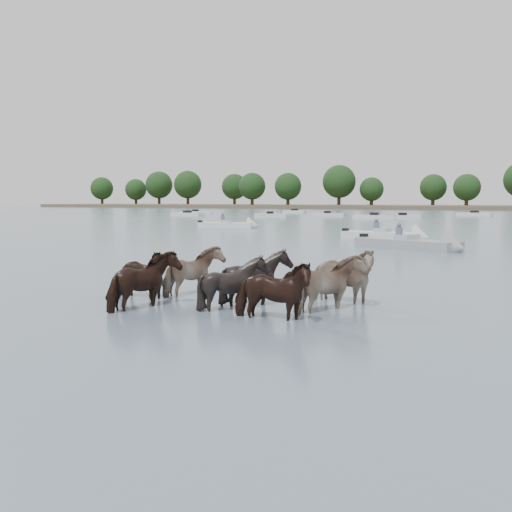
% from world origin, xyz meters
% --- Properties ---
extents(ground, '(400.00, 400.00, 0.00)m').
position_xyz_m(ground, '(0.00, 0.00, 0.00)').
color(ground, '#4F6071').
rests_on(ground, ground).
extents(shoreline, '(160.00, 30.00, 1.00)m').
position_xyz_m(shoreline, '(-70.00, 150.00, 0.50)').
color(shoreline, '#4C4233').
rests_on(shoreline, ground).
extents(pony_herd, '(6.72, 4.25, 1.62)m').
position_xyz_m(pony_herd, '(-1.69, 1.48, 0.52)').
color(pony_herd, black).
rests_on(pony_herd, ground).
extents(motorboat_a, '(5.72, 2.12, 1.92)m').
position_xyz_m(motorboat_a, '(-3.58, 25.82, 0.23)').
color(motorboat_a, silver).
rests_on(motorboat_a, ground).
extents(motorboat_b, '(6.19, 3.88, 1.92)m').
position_xyz_m(motorboat_b, '(-0.77, 19.28, 0.22)').
color(motorboat_b, gray).
rests_on(motorboat_b, ground).
extents(motorboat_f, '(5.65, 2.77, 1.92)m').
position_xyz_m(motorboat_f, '(-19.94, 34.98, 0.23)').
color(motorboat_f, silver).
rests_on(motorboat_f, ground).
extents(distant_flotilla, '(105.02, 28.86, 0.93)m').
position_xyz_m(distant_flotilla, '(-1.25, 70.36, 0.26)').
color(distant_flotilla, silver).
rests_on(distant_flotilla, ground).
extents(treeline, '(147.67, 20.69, 12.46)m').
position_xyz_m(treeline, '(-71.02, 152.91, 6.90)').
color(treeline, '#382619').
rests_on(treeline, ground).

